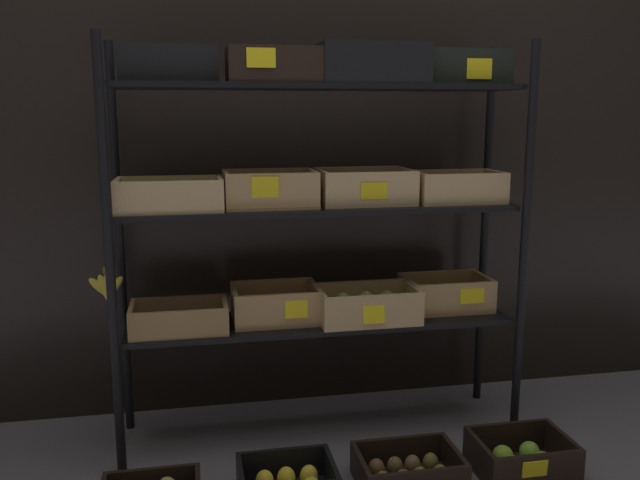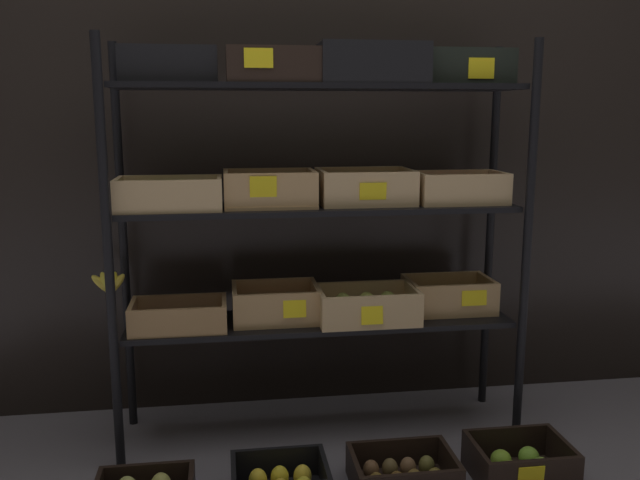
{
  "view_description": "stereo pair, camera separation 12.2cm",
  "coord_description": "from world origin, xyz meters",
  "views": [
    {
      "loc": [
        -0.47,
        -2.38,
        1.23
      ],
      "look_at": [
        0.0,
        0.0,
        0.76
      ],
      "focal_mm": 37.51,
      "sensor_mm": 36.0,
      "label": 1
    },
    {
      "loc": [
        -0.35,
        -2.4,
        1.23
      ],
      "look_at": [
        0.0,
        0.0,
        0.76
      ],
      "focal_mm": 37.51,
      "sensor_mm": 36.0,
      "label": 2
    }
  ],
  "objects": [
    {
      "name": "crate_ground_kiwi",
      "position": [
        0.22,
        -0.43,
        0.04
      ],
      "size": [
        0.34,
        0.24,
        0.11
      ],
      "color": "black",
      "rests_on": "ground_plane"
    },
    {
      "name": "ground_plane",
      "position": [
        0.0,
        0.0,
        0.0
      ],
      "size": [
        10.0,
        10.0,
        0.0
      ],
      "primitive_type": "plane",
      "color": "slate"
    },
    {
      "name": "storefront_wall",
      "position": [
        0.0,
        0.37,
        1.19
      ],
      "size": [
        3.86,
        0.12,
        2.37
      ],
      "primitive_type": "cube",
      "color": "black",
      "rests_on": "ground_plane"
    },
    {
      "name": "display_rack",
      "position": [
        0.01,
        -0.0,
        0.91
      ],
      "size": [
        1.59,
        0.37,
        1.48
      ],
      "color": "black",
      "rests_on": "ground_plane"
    },
    {
      "name": "crate_ground_apple_green",
      "position": [
        0.63,
        -0.43,
        0.05
      ],
      "size": [
        0.33,
        0.25,
        0.13
      ],
      "color": "black",
      "rests_on": "ground_plane"
    }
  ]
}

